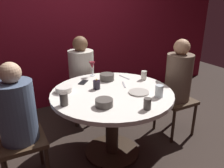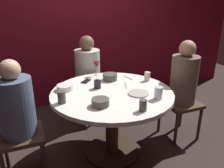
% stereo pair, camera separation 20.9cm
% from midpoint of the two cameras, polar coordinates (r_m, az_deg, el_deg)
% --- Properties ---
extents(ground_plane, '(8.00, 8.00, 0.00)m').
position_cam_midpoint_polar(ground_plane, '(2.64, 2.37, -16.99)').
color(ground_plane, '#2D231E').
extents(back_wall, '(6.00, 0.10, 2.60)m').
position_cam_midpoint_polar(back_wall, '(3.56, -7.96, 15.52)').
color(back_wall, maroon).
rests_on(back_wall, ground).
extents(dining_table, '(1.24, 1.24, 0.75)m').
position_cam_midpoint_polar(dining_table, '(2.33, 2.58, -5.77)').
color(dining_table, silver).
rests_on(dining_table, ground).
extents(seated_diner_left, '(0.40, 0.40, 1.17)m').
position_cam_midpoint_polar(seated_diner_left, '(2.10, -20.61, -6.12)').
color(seated_diner_left, '#3F2D1E').
rests_on(seated_diner_left, ground).
extents(seated_diner_back, '(0.40, 0.40, 1.18)m').
position_cam_midpoint_polar(seated_diner_back, '(3.04, -4.28, 3.74)').
color(seated_diner_back, '#3F2D1E').
rests_on(seated_diner_back, ground).
extents(seated_diner_right, '(0.40, 0.40, 1.20)m').
position_cam_midpoint_polar(seated_diner_right, '(2.74, 19.90, 0.75)').
color(seated_diner_right, '#3F2D1E').
rests_on(seated_diner_right, ground).
extents(candle_holder, '(0.07, 0.07, 0.11)m').
position_cam_midpoint_polar(candle_holder, '(2.32, -1.17, -0.10)').
color(candle_holder, black).
rests_on(candle_holder, dining_table).
extents(wine_glass, '(0.08, 0.08, 0.18)m').
position_cam_midpoint_polar(wine_glass, '(2.70, -1.77, 4.81)').
color(wine_glass, silver).
rests_on(wine_glass, dining_table).
extents(dinner_plate, '(0.20, 0.20, 0.01)m').
position_cam_midpoint_polar(dinner_plate, '(2.23, 9.48, -2.42)').
color(dinner_plate, '#B2ADA3').
rests_on(dinner_plate, dining_table).
extents(cell_phone, '(0.15, 0.15, 0.01)m').
position_cam_midpoint_polar(cell_phone, '(2.53, -4.32, 0.66)').
color(cell_phone, black).
rests_on(cell_phone, dining_table).
extents(bowl_serving_large, '(0.17, 0.17, 0.06)m').
position_cam_midpoint_polar(bowl_serving_large, '(2.32, -9.38, -0.90)').
color(bowl_serving_large, silver).
rests_on(bowl_serving_large, dining_table).
extents(bowl_salad_center, '(0.16, 0.16, 0.07)m').
position_cam_midpoint_polar(bowl_salad_center, '(1.95, 0.08, -4.75)').
color(bowl_salad_center, '#4C4742').
rests_on(bowl_salad_center, dining_table).
extents(bowl_small_white, '(0.17, 0.17, 0.07)m').
position_cam_midpoint_polar(bowl_small_white, '(2.57, 1.80, 1.79)').
color(bowl_small_white, '#4C4742').
rests_on(bowl_small_white, dining_table).
extents(cup_near_candle, '(0.07, 0.07, 0.10)m').
position_cam_midpoint_polar(cup_near_candle, '(1.89, 11.07, -5.43)').
color(cup_near_candle, '#4C4742').
rests_on(cup_near_candle, dining_table).
extents(cup_by_left_diner, '(0.06, 0.06, 0.10)m').
position_cam_midpoint_polar(cup_by_left_diner, '(2.59, 11.29, 1.87)').
color(cup_by_left_diner, beige).
rests_on(cup_by_left_diner, dining_table).
extents(cup_by_right_diner, '(0.08, 0.08, 0.12)m').
position_cam_midpoint_polar(cup_by_right_diner, '(2.14, 14.51, -2.25)').
color(cup_by_right_diner, silver).
rests_on(cup_by_right_diner, dining_table).
extents(cup_center_front, '(0.07, 0.07, 0.11)m').
position_cam_midpoint_polar(cup_center_front, '(2.02, -9.86, -3.38)').
color(cup_center_front, '#4C4742').
rests_on(cup_center_front, dining_table).
extents(fork_near_plate, '(0.04, 0.18, 0.01)m').
position_cam_midpoint_polar(fork_near_plate, '(2.66, 6.34, 1.59)').
color(fork_near_plate, '#B7B7BC').
rests_on(fork_near_plate, dining_table).
extents(knife_near_plate, '(0.08, 0.17, 0.01)m').
position_cam_midpoint_polar(knife_near_plate, '(2.43, 5.96, -0.31)').
color(knife_near_plate, '#B7B7BC').
rests_on(knife_near_plate, dining_table).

